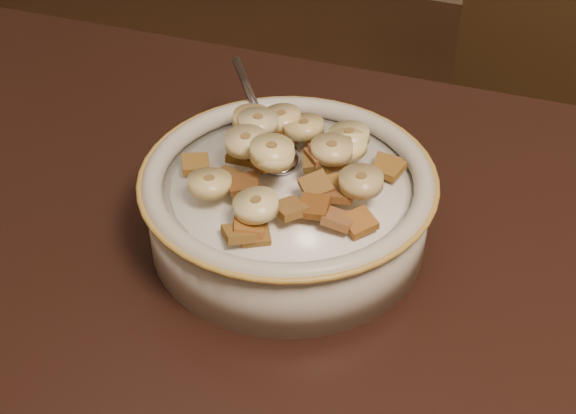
% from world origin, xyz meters
% --- Properties ---
extents(chair, '(0.42, 0.42, 0.84)m').
position_xyz_m(chair, '(0.07, 0.74, 0.42)').
color(chair, '#362513').
rests_on(chair, floor).
extents(cereal_bowl, '(0.21, 0.21, 0.05)m').
position_xyz_m(cereal_bowl, '(-0.13, 0.18, 0.78)').
color(cereal_bowl, beige).
rests_on(cereal_bowl, table).
extents(milk, '(0.17, 0.17, 0.00)m').
position_xyz_m(milk, '(-0.13, 0.18, 0.80)').
color(milk, white).
rests_on(milk, cereal_bowl).
extents(spoon, '(0.06, 0.06, 0.01)m').
position_xyz_m(spoon, '(-0.15, 0.20, 0.80)').
color(spoon, '#A6ACBC').
rests_on(spoon, cereal_bowl).
extents(cereal_square_0, '(0.02, 0.02, 0.01)m').
position_xyz_m(cereal_square_0, '(-0.17, 0.23, 0.81)').
color(cereal_square_0, brown).
rests_on(cereal_square_0, milk).
extents(cereal_square_1, '(0.03, 0.03, 0.01)m').
position_xyz_m(cereal_square_1, '(-0.17, 0.16, 0.81)').
color(cereal_square_1, brown).
rests_on(cereal_square_1, milk).
extents(cereal_square_2, '(0.03, 0.03, 0.01)m').
position_xyz_m(cereal_square_2, '(-0.11, 0.14, 0.81)').
color(cereal_square_2, brown).
rests_on(cereal_square_2, milk).
extents(cereal_square_3, '(0.03, 0.03, 0.01)m').
position_xyz_m(cereal_square_3, '(-0.15, 0.18, 0.82)').
color(cereal_square_3, brown).
rests_on(cereal_square_3, milk).
extents(cereal_square_4, '(0.02, 0.02, 0.01)m').
position_xyz_m(cereal_square_4, '(-0.17, 0.19, 0.81)').
color(cereal_square_4, brown).
rests_on(cereal_square_4, milk).
extents(cereal_square_5, '(0.03, 0.03, 0.01)m').
position_xyz_m(cereal_square_5, '(-0.14, 0.18, 0.82)').
color(cereal_square_5, '#92601B').
rests_on(cereal_square_5, milk).
extents(cereal_square_6, '(0.03, 0.03, 0.01)m').
position_xyz_m(cereal_square_6, '(-0.13, 0.13, 0.81)').
color(cereal_square_6, brown).
rests_on(cereal_square_6, milk).
extents(cereal_square_7, '(0.03, 0.03, 0.01)m').
position_xyz_m(cereal_square_7, '(-0.13, 0.11, 0.81)').
color(cereal_square_7, brown).
rests_on(cereal_square_7, milk).
extents(cereal_square_8, '(0.03, 0.03, 0.01)m').
position_xyz_m(cereal_square_8, '(-0.20, 0.17, 0.81)').
color(cereal_square_8, brown).
rests_on(cereal_square_8, milk).
extents(cereal_square_9, '(0.03, 0.03, 0.01)m').
position_xyz_m(cereal_square_9, '(-0.13, 0.11, 0.81)').
color(cereal_square_9, brown).
rests_on(cereal_square_9, milk).
extents(cereal_square_10, '(0.03, 0.03, 0.01)m').
position_xyz_m(cereal_square_10, '(-0.10, 0.16, 0.82)').
color(cereal_square_10, olive).
rests_on(cereal_square_10, milk).
extents(cereal_square_11, '(0.02, 0.02, 0.01)m').
position_xyz_m(cereal_square_11, '(-0.08, 0.14, 0.81)').
color(cereal_square_11, brown).
rests_on(cereal_square_11, milk).
extents(cereal_square_12, '(0.02, 0.02, 0.01)m').
position_xyz_m(cereal_square_12, '(-0.14, 0.18, 0.82)').
color(cereal_square_12, brown).
rests_on(cereal_square_12, milk).
extents(cereal_square_13, '(0.03, 0.03, 0.01)m').
position_xyz_m(cereal_square_13, '(-0.15, 0.15, 0.82)').
color(cereal_square_13, brown).
rests_on(cereal_square_13, milk).
extents(cereal_square_14, '(0.02, 0.02, 0.01)m').
position_xyz_m(cereal_square_14, '(-0.14, 0.22, 0.81)').
color(cereal_square_14, olive).
rests_on(cereal_square_14, milk).
extents(cereal_square_15, '(0.02, 0.02, 0.01)m').
position_xyz_m(cereal_square_15, '(-0.06, 0.22, 0.81)').
color(cereal_square_15, olive).
rests_on(cereal_square_15, milk).
extents(cereal_square_16, '(0.02, 0.02, 0.01)m').
position_xyz_m(cereal_square_16, '(-0.06, 0.21, 0.81)').
color(cereal_square_16, '#98661D').
rests_on(cereal_square_16, milk).
extents(cereal_square_17, '(0.03, 0.03, 0.01)m').
position_xyz_m(cereal_square_17, '(-0.09, 0.17, 0.81)').
color(cereal_square_17, olive).
rests_on(cereal_square_17, milk).
extents(cereal_square_18, '(0.02, 0.02, 0.01)m').
position_xyz_m(cereal_square_18, '(-0.09, 0.14, 0.81)').
color(cereal_square_18, brown).
rests_on(cereal_square_18, milk).
extents(cereal_square_19, '(0.03, 0.03, 0.01)m').
position_xyz_m(cereal_square_19, '(-0.14, 0.25, 0.81)').
color(cereal_square_19, brown).
rests_on(cereal_square_19, milk).
extents(cereal_square_20, '(0.02, 0.02, 0.01)m').
position_xyz_m(cereal_square_20, '(-0.08, 0.16, 0.81)').
color(cereal_square_20, brown).
rests_on(cereal_square_20, milk).
extents(cereal_square_21, '(0.03, 0.03, 0.01)m').
position_xyz_m(cereal_square_21, '(-0.11, 0.22, 0.81)').
color(cereal_square_21, '#996232').
rests_on(cereal_square_21, milk).
extents(cereal_square_22, '(0.03, 0.03, 0.01)m').
position_xyz_m(cereal_square_22, '(-0.11, 0.19, 0.82)').
color(cereal_square_22, brown).
rests_on(cereal_square_22, milk).
extents(cereal_square_23, '(0.03, 0.03, 0.01)m').
position_xyz_m(cereal_square_23, '(-0.13, 0.11, 0.81)').
color(cereal_square_23, '#9D6526').
rests_on(cereal_square_23, milk).
extents(cereal_square_24, '(0.03, 0.03, 0.01)m').
position_xyz_m(cereal_square_24, '(-0.10, 0.20, 0.82)').
color(cereal_square_24, brown).
rests_on(cereal_square_24, milk).
extents(cereal_square_25, '(0.03, 0.03, 0.01)m').
position_xyz_m(cereal_square_25, '(-0.06, 0.15, 0.81)').
color(cereal_square_25, '#9D601D').
rests_on(cereal_square_25, milk).
extents(cereal_square_26, '(0.03, 0.02, 0.01)m').
position_xyz_m(cereal_square_26, '(-0.15, 0.22, 0.81)').
color(cereal_square_26, brown).
rests_on(cereal_square_26, milk).
extents(cereal_square_27, '(0.03, 0.03, 0.01)m').
position_xyz_m(cereal_square_27, '(-0.11, 0.19, 0.82)').
color(cereal_square_27, brown).
rests_on(cereal_square_27, milk).
extents(banana_slice_0, '(0.04, 0.04, 0.01)m').
position_xyz_m(banana_slice_0, '(-0.10, 0.20, 0.83)').
color(banana_slice_0, beige).
rests_on(banana_slice_0, milk).
extents(banana_slice_1, '(0.04, 0.04, 0.01)m').
position_xyz_m(banana_slice_1, '(-0.15, 0.23, 0.82)').
color(banana_slice_1, '#E4C571').
rests_on(banana_slice_1, milk).
extents(banana_slice_2, '(0.04, 0.04, 0.01)m').
position_xyz_m(banana_slice_2, '(-0.16, 0.21, 0.83)').
color(banana_slice_2, beige).
rests_on(banana_slice_2, milk).
extents(banana_slice_3, '(0.04, 0.04, 0.01)m').
position_xyz_m(banana_slice_3, '(-0.13, 0.13, 0.82)').
color(banana_slice_3, beige).
rests_on(banana_slice_3, milk).
extents(banana_slice_4, '(0.04, 0.04, 0.01)m').
position_xyz_m(banana_slice_4, '(-0.16, 0.18, 0.83)').
color(banana_slice_4, '#EFD791').
rests_on(banana_slice_4, milk).
extents(banana_slice_5, '(0.04, 0.04, 0.01)m').
position_xyz_m(banana_slice_5, '(-0.07, 0.17, 0.82)').
color(banana_slice_5, tan).
rests_on(banana_slice_5, milk).
extents(banana_slice_6, '(0.04, 0.04, 0.01)m').
position_xyz_m(banana_slice_6, '(-0.17, 0.14, 0.82)').
color(banana_slice_6, '#DCCE80').
rests_on(banana_slice_6, milk).
extents(banana_slice_7, '(0.04, 0.04, 0.01)m').
position_xyz_m(banana_slice_7, '(-0.09, 0.22, 0.82)').
color(banana_slice_7, '#FFE8A7').
rests_on(banana_slice_7, milk).
extents(banana_slice_8, '(0.03, 0.03, 0.01)m').
position_xyz_m(banana_slice_8, '(-0.17, 0.22, 0.82)').
color(banana_slice_8, '#D6BB66').
rests_on(banana_slice_8, milk).
extents(banana_slice_9, '(0.04, 0.04, 0.02)m').
position_xyz_m(banana_slice_9, '(-0.13, 0.22, 0.82)').
color(banana_slice_9, tan).
rests_on(banana_slice_9, milk).
extents(banana_slice_10, '(0.04, 0.04, 0.01)m').
position_xyz_m(banana_slice_10, '(-0.13, 0.16, 0.84)').
color(banana_slice_10, '#F9E8A5').
rests_on(banana_slice_10, milk).
extents(banana_slice_11, '(0.03, 0.03, 0.01)m').
position_xyz_m(banana_slice_11, '(-0.13, 0.16, 0.84)').
color(banana_slice_11, beige).
rests_on(banana_slice_11, milk).
extents(banana_slice_12, '(0.03, 0.03, 0.01)m').
position_xyz_m(banana_slice_12, '(-0.09, 0.21, 0.82)').
color(banana_slice_12, beige).
rests_on(banana_slice_12, milk).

